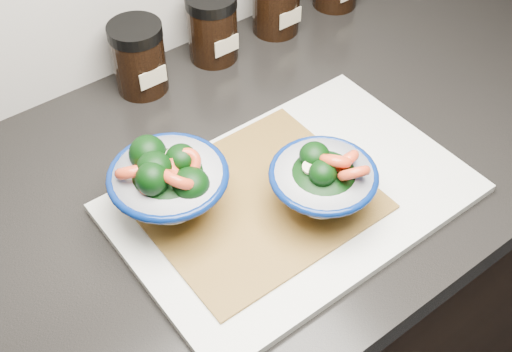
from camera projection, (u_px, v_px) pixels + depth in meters
cabinet at (283, 315)px, 1.26m from camera, size 3.43×0.58×0.86m
countertop at (293, 152)px, 0.94m from camera, size 3.50×0.60×0.04m
cutting_board at (293, 198)px, 0.84m from camera, size 0.45×0.30×0.01m
bamboo_mat at (256, 200)px, 0.83m from camera, size 0.28×0.24×0.00m
bowl_left at (169, 184)px, 0.78m from camera, size 0.15×0.15×0.11m
bowl_right at (323, 183)px, 0.79m from camera, size 0.14×0.14×0.10m
spice_jar_a at (139, 58)px, 0.97m from camera, size 0.08×0.08×0.11m
spice_jar_b at (212, 27)px, 1.02m from camera, size 0.08×0.08×0.11m
spice_jar_c at (276, 1)px, 1.08m from camera, size 0.08×0.08×0.11m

